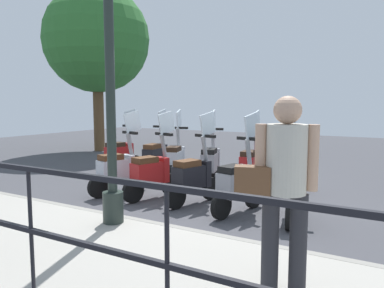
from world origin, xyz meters
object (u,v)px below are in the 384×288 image
pedestrian_with_bag (283,180)px  tree_large (97,40)px  scooter_far_4 (156,155)px  scooter_near_0 (292,188)px  scooter_far_3 (175,158)px  scooter_near_4 (118,169)px  lamp_post_near (110,84)px  scooter_far_2 (211,161)px  scooter_near_1 (238,182)px  scooter_near_3 (152,172)px  scooter_far_1 (251,164)px  scooter_near_2 (194,176)px  scooter_far_0 (285,168)px  scooter_far_5 (121,154)px

pedestrian_with_bag → tree_large: 11.26m
pedestrian_with_bag → scooter_far_4: bearing=25.8°
scooter_near_0 → scooter_far_3: bearing=51.1°
scooter_near_0 → scooter_far_4: 3.97m
scooter_far_4 → scooter_near_4: bearing=-172.0°
lamp_post_near → tree_large: 8.89m
tree_large → scooter_far_2: tree_large is taller
scooter_near_0 → scooter_near_4: 3.19m
scooter_near_1 → scooter_near_3: (0.06, 1.65, 0.00)m
pedestrian_with_bag → scooter_near_1: (2.30, 1.34, -0.60)m
tree_large → scooter_far_3: tree_large is taller
scooter_far_1 → scooter_far_4: bearing=85.3°
scooter_near_2 → scooter_near_3: bearing=109.5°
pedestrian_with_bag → scooter_far_3: pedestrian_with_bag is taller
pedestrian_with_bag → scooter_near_4: 4.42m
tree_large → scooter_far_1: (-2.81, -6.72, -3.33)m
scooter_near_4 → scooter_far_2: bearing=-16.0°
tree_large → scooter_far_3: 6.72m
pedestrian_with_bag → scooter_far_1: size_ratio=1.03×
scooter_near_0 → scooter_near_3: bearing=78.4°
scooter_far_0 → scooter_far_2: 1.57m
pedestrian_with_bag → scooter_far_0: 4.11m
scooter_near_1 → scooter_near_4: same height
tree_large → scooter_near_0: 9.75m
scooter_far_5 → pedestrian_with_bag: bearing=-116.4°
scooter_far_2 → scooter_near_3: bearing=151.4°
scooter_near_2 → scooter_near_3: size_ratio=1.00×
scooter_near_0 → scooter_far_5: (1.57, 4.48, 0.00)m
scooter_far_0 → scooter_near_2: bearing=150.2°
scooter_near_0 → scooter_far_3: same height
scooter_near_0 → scooter_near_1: (-0.04, 0.81, 0.00)m
scooter_near_2 → scooter_far_1: size_ratio=1.00×
pedestrian_with_bag → scooter_near_0: size_ratio=1.03×
scooter_near_1 → scooter_far_0: 1.64m
scooter_near_0 → scooter_far_0: size_ratio=1.00×
lamp_post_near → scooter_far_0: lamp_post_near is taller
scooter_near_2 → scooter_far_1: 1.68m
scooter_near_0 → scooter_near_3: same height
pedestrian_with_bag → scooter_far_3: bearing=22.3°
pedestrian_with_bag → scooter_far_2: bearing=14.3°
tree_large → scooter_near_4: size_ratio=3.66×
tree_large → scooter_near_1: tree_large is taller
lamp_post_near → scooter_near_4: (1.63, 1.33, -1.43)m
scooter_near_1 → scooter_far_5: same height
scooter_near_1 → tree_large: bearing=70.9°
lamp_post_near → scooter_far_4: size_ratio=2.60×
scooter_near_2 → scooter_far_2: (1.54, 0.47, 0.00)m
pedestrian_with_bag → tree_large: bearing=31.6°
scooter_far_0 → tree_large: bearing=74.7°
scooter_near_3 → scooter_near_4: size_ratio=1.00×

